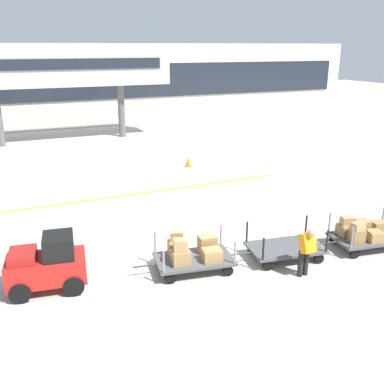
% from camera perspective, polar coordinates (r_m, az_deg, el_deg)
% --- Properties ---
extents(ground_plane, '(120.00, 120.00, 0.00)m').
position_cam_1_polar(ground_plane, '(14.45, -1.12, -8.02)').
color(ground_plane, '#B2ADA0').
extents(apron_lead_line, '(21.99, 0.67, 0.01)m').
position_cam_1_polar(apron_lead_line, '(19.59, -17.22, -1.61)').
color(apron_lead_line, yellow).
rests_on(apron_lead_line, ground_plane).
extents(terminal_building, '(54.75, 2.51, 6.67)m').
position_cam_1_polar(terminal_building, '(38.41, -16.41, 13.06)').
color(terminal_building, silver).
rests_on(terminal_building, ground_plane).
extents(jet_bridge, '(17.36, 3.00, 6.41)m').
position_cam_1_polar(jet_bridge, '(32.09, -20.03, 14.89)').
color(jet_bridge, '#B7B7BC').
rests_on(jet_bridge, ground_plane).
extents(baggage_tug, '(2.24, 1.49, 1.58)m').
position_cam_1_polar(baggage_tug, '(12.80, -18.24, -8.93)').
color(baggage_tug, red).
rests_on(baggage_tug, ground_plane).
extents(baggage_cart_lead, '(3.07, 1.71, 1.20)m').
position_cam_1_polar(baggage_cart_lead, '(13.23, 0.13, -7.97)').
color(baggage_cart_lead, '#4C4C4F').
rests_on(baggage_cart_lead, ground_plane).
extents(baggage_cart_middle, '(3.07, 1.71, 1.10)m').
position_cam_1_polar(baggage_cart_middle, '(14.33, 11.97, -7.15)').
color(baggage_cart_middle, '#4C4C4F').
rests_on(baggage_cart_middle, ground_plane).
extents(baggage_cart_tail, '(3.07, 1.71, 1.10)m').
position_cam_1_polar(baggage_cart_tail, '(15.74, 21.35, -4.97)').
color(baggage_cart_tail, '#4C4C4F').
rests_on(baggage_cart_tail, ground_plane).
extents(baggage_handler, '(0.43, 0.45, 1.56)m').
position_cam_1_polar(baggage_handler, '(13.16, 14.61, -7.25)').
color(baggage_handler, black).
rests_on(baggage_handler, ground_plane).
extents(safety_cone_near, '(0.36, 0.36, 0.55)m').
position_cam_1_polar(safety_cone_near, '(24.64, -0.48, 3.93)').
color(safety_cone_near, orange).
rests_on(safety_cone_near, ground_plane).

